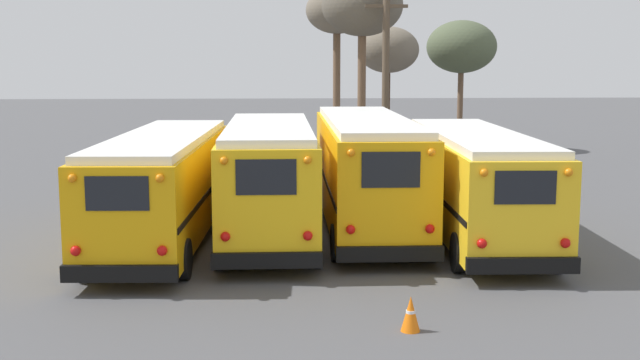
% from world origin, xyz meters
% --- Properties ---
extents(ground_plane, '(160.00, 160.00, 0.00)m').
position_xyz_m(ground_plane, '(0.00, 0.00, 0.00)').
color(ground_plane, '#4C4C4F').
extents(school_bus_0, '(2.94, 10.73, 2.96)m').
position_xyz_m(school_bus_0, '(-4.30, -0.63, 1.62)').
color(school_bus_0, '#E5A00C').
rests_on(school_bus_0, ground).
extents(school_bus_1, '(2.59, 9.37, 3.20)m').
position_xyz_m(school_bus_1, '(-1.43, -0.41, 1.74)').
color(school_bus_1, yellow).
rests_on(school_bus_1, ground).
extents(school_bus_2, '(2.64, 10.95, 3.29)m').
position_xyz_m(school_bus_2, '(1.43, 0.95, 1.78)').
color(school_bus_2, '#E5A00C').
rests_on(school_bus_2, ground).
extents(school_bus_3, '(2.82, 10.28, 2.99)m').
position_xyz_m(school_bus_3, '(4.30, -0.66, 1.63)').
color(school_bus_3, yellow).
rests_on(school_bus_3, ground).
extents(utility_pole, '(1.80, 0.31, 8.15)m').
position_xyz_m(utility_pole, '(3.42, 11.48, 4.21)').
color(utility_pole, brown).
rests_on(utility_pole, ground).
extents(bare_tree_0, '(3.63, 3.63, 8.70)m').
position_xyz_m(bare_tree_0, '(2.63, 13.65, 7.24)').
color(bare_tree_0, brown).
rests_on(bare_tree_0, ground).
extents(bare_tree_1, '(2.99, 2.99, 8.42)m').
position_xyz_m(bare_tree_1, '(1.72, 16.60, 7.14)').
color(bare_tree_1, brown).
rests_on(bare_tree_1, ground).
extents(bare_tree_2, '(3.80, 3.80, 7.06)m').
position_xyz_m(bare_tree_2, '(8.86, 21.10, 5.60)').
color(bare_tree_2, brown).
rests_on(bare_tree_2, ground).
extents(bare_tree_3, '(3.18, 3.18, 6.65)m').
position_xyz_m(bare_tree_3, '(4.61, 19.29, 5.42)').
color(bare_tree_3, '#473323').
rests_on(bare_tree_3, ground).
extents(fence_line, '(16.67, 0.06, 1.42)m').
position_xyz_m(fence_line, '(0.00, 7.34, 0.98)').
color(fence_line, '#939399').
rests_on(fence_line, ground).
extents(traffic_cone, '(0.36, 0.36, 0.67)m').
position_xyz_m(traffic_cone, '(1.23, -8.36, 0.34)').
color(traffic_cone, orange).
rests_on(traffic_cone, ground).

